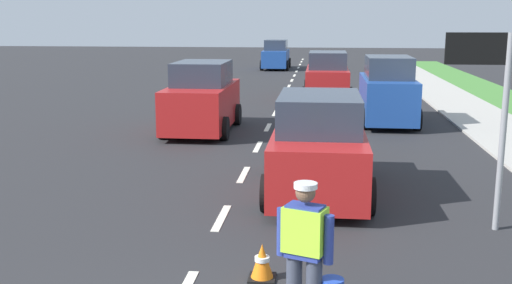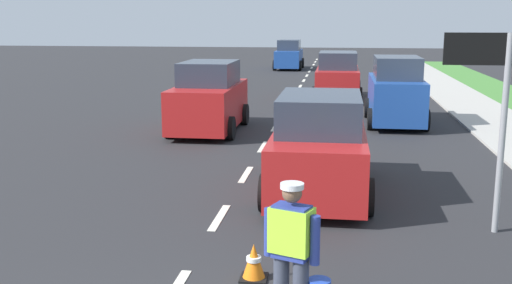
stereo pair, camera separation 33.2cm
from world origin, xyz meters
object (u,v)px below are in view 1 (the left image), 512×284
object	(u,v)px
road_worker	(307,248)
car_oncoming_third	(276,56)
car_parked_far	(387,92)
traffic_cone_near	(262,262)
car_outgoing_ahead	(319,147)
car_oncoming_lead	(202,99)
lane_direction_sign	(491,84)
car_outgoing_far	(327,77)

from	to	relation	value
road_worker	car_oncoming_third	bearing A→B (deg)	94.96
road_worker	car_parked_far	size ratio (longest dim) A/B	0.42
traffic_cone_near	car_outgoing_ahead	world-z (taller)	car_outgoing_ahead
traffic_cone_near	car_oncoming_lead	bearing A→B (deg)	105.34
lane_direction_sign	traffic_cone_near	bearing A→B (deg)	-145.16
lane_direction_sign	car_oncoming_third	distance (m)	32.36
car_oncoming_third	car_outgoing_far	world-z (taller)	car_outgoing_far
road_worker	car_oncoming_lead	bearing A→B (deg)	106.64
road_worker	car_outgoing_far	distance (m)	19.89
road_worker	car_outgoing_ahead	distance (m)	5.39
road_worker	traffic_cone_near	bearing A→B (deg)	117.38
traffic_cone_near	car_parked_far	size ratio (longest dim) A/B	0.12
car_oncoming_third	road_worker	bearing A→B (deg)	-85.04
car_oncoming_lead	car_outgoing_far	size ratio (longest dim) A/B	0.96
traffic_cone_near	lane_direction_sign	bearing A→B (deg)	34.84
car_outgoing_ahead	lane_direction_sign	bearing A→B (deg)	-34.40
car_oncoming_third	car_parked_far	distance (m)	22.15
car_outgoing_far	traffic_cone_near	bearing A→B (deg)	-92.91
traffic_cone_near	car_outgoing_ahead	distance (m)	4.32
traffic_cone_near	car_outgoing_ahead	xyz separation A→B (m)	(0.70, 4.21, 0.68)
car_outgoing_ahead	car_outgoing_far	distance (m)	14.50
lane_direction_sign	traffic_cone_near	distance (m)	4.67
car_oncoming_third	car_parked_far	world-z (taller)	car_parked_far
road_worker	car_oncoming_third	world-z (taller)	car_oncoming_third
car_oncoming_lead	car_outgoing_far	world-z (taller)	car_oncoming_lead
car_oncoming_third	car_parked_far	size ratio (longest dim) A/B	1.01
car_oncoming_lead	car_oncoming_third	bearing A→B (deg)	88.93
car_oncoming_lead	car_parked_far	bearing A→B (deg)	19.94
car_oncoming_lead	traffic_cone_near	bearing A→B (deg)	-74.66
road_worker	car_parked_far	bearing A→B (deg)	80.71
car_outgoing_ahead	car_parked_far	bearing A→B (deg)	75.56
car_parked_far	lane_direction_sign	bearing A→B (deg)	-87.12
car_oncoming_lead	car_outgoing_ahead	bearing A→B (deg)	-60.47
car_oncoming_third	car_parked_far	bearing A→B (deg)	-76.07
road_worker	car_parked_far	xyz separation A→B (m)	(2.26, 13.84, 0.09)
road_worker	traffic_cone_near	distance (m)	1.50
traffic_cone_near	car_oncoming_third	distance (m)	34.25
traffic_cone_near	car_outgoing_far	world-z (taller)	car_outgoing_far
car_outgoing_ahead	car_oncoming_lead	bearing A→B (deg)	119.53
car_parked_far	car_outgoing_far	bearing A→B (deg)	107.68
road_worker	car_oncoming_lead	size ratio (longest dim) A/B	0.40
lane_direction_sign	car_outgoing_far	world-z (taller)	lane_direction_sign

